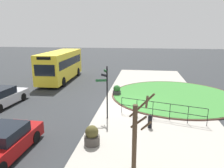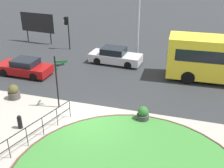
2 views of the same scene
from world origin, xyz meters
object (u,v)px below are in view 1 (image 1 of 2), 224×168
(bollard_foreground, at_px, (150,121))
(street_tree_bare, at_px, (137,133))
(car_trailing, at_px, (1,97))
(planter_near_signpost, at_px, (92,136))
(planter_kerbside, at_px, (117,91))
(signpost_directional, at_px, (106,88))
(bus_yellow, at_px, (61,65))
(car_near_lane, at_px, (3,143))

(bollard_foreground, height_order, street_tree_bare, street_tree_bare)
(street_tree_bare, bearing_deg, car_trailing, 58.28)
(planter_near_signpost, distance_m, planter_kerbside, 8.80)
(planter_kerbside, xyz_separation_m, street_tree_bare, (-10.57, -2.09, 1.27))
(car_trailing, bearing_deg, planter_near_signpost, -116.28)
(signpost_directional, distance_m, bus_yellow, 12.68)
(car_near_lane, xyz_separation_m, planter_near_signpost, (1.55, -3.75, -0.15))
(car_trailing, height_order, planter_near_signpost, car_trailing)
(car_trailing, relative_size, planter_near_signpost, 4.53)
(signpost_directional, bearing_deg, bollard_foreground, -111.13)
(signpost_directional, height_order, car_near_lane, signpost_directional)
(signpost_directional, height_order, bollard_foreground, signpost_directional)
(bus_yellow, xyz_separation_m, planter_kerbside, (-5.13, -7.16, -1.37))
(bollard_foreground, distance_m, planter_near_signpost, 3.77)
(bollard_foreground, height_order, planter_near_signpost, planter_near_signpost)
(planter_near_signpost, bearing_deg, car_trailing, 60.24)
(bollard_foreground, bearing_deg, car_trailing, 78.19)
(car_near_lane, bearing_deg, bus_yellow, -166.93)
(bollard_foreground, xyz_separation_m, bus_yellow, (11.56, 9.92, 1.36))
(bollard_foreground, bearing_deg, planter_kerbside, 23.24)
(signpost_directional, bearing_deg, street_tree_bare, -157.97)
(signpost_directional, xyz_separation_m, car_near_lane, (-4.99, 3.89, -1.42))
(street_tree_bare, bearing_deg, planter_near_signpost, 51.80)
(car_near_lane, distance_m, planter_near_signpost, 4.06)
(car_near_lane, xyz_separation_m, planter_kerbside, (10.35, -3.92, -0.21))
(bus_yellow, xyz_separation_m, car_near_lane, (-15.47, -3.24, -1.16))
(bollard_foreground, bearing_deg, car_near_lane, 120.39)
(signpost_directional, xyz_separation_m, bollard_foreground, (-1.08, -2.79, -1.61))
(car_trailing, xyz_separation_m, planter_near_signpost, (-4.70, -8.22, -0.19))
(bus_yellow, relative_size, car_near_lane, 2.10)
(bollard_foreground, relative_size, planter_near_signpost, 0.81)
(planter_kerbside, bearing_deg, car_trailing, 116.07)
(bollard_foreground, distance_m, planter_kerbside, 7.00)
(signpost_directional, height_order, bus_yellow, signpost_directional)
(bollard_foreground, height_order, car_trailing, car_trailing)
(car_trailing, distance_m, street_tree_bare, 12.35)
(planter_kerbside, bearing_deg, bollard_foreground, -156.76)
(planter_near_signpost, bearing_deg, planter_kerbside, -1.08)
(car_trailing, height_order, street_tree_bare, street_tree_bare)
(car_near_lane, relative_size, planter_near_signpost, 4.29)
(bollard_foreground, bearing_deg, bus_yellow, 40.65)
(planter_near_signpost, bearing_deg, street_tree_bare, -128.20)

